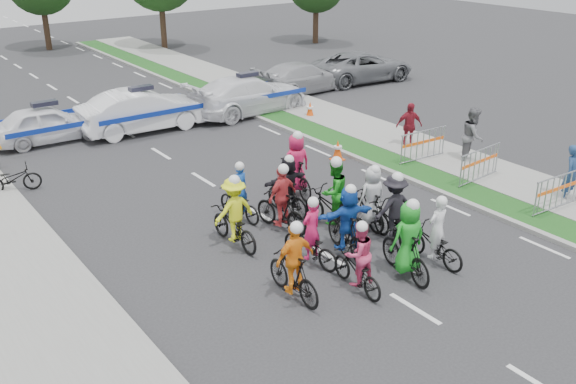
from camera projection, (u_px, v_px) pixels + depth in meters
ground at (415, 309)px, 13.41m from camera, size 90.00×90.00×0.00m
curb_right at (411, 180)px, 19.88m from camera, size 0.20×60.00×0.12m
grass_strip at (426, 176)px, 20.26m from camera, size 1.20×60.00×0.11m
sidewalk_right at (464, 164)px, 21.24m from camera, size 2.40×60.00×0.13m
sidewalk_left at (27, 301)px, 13.57m from camera, size 3.00×60.00×0.13m
rider_0 at (435, 241)px, 15.00m from camera, size 0.62×1.72×1.75m
rider_1 at (407, 247)px, 14.35m from camera, size 0.91×1.92×1.95m
rider_2 at (358, 264)px, 13.86m from camera, size 0.76×1.71×1.70m
rider_3 at (294, 269)px, 13.54m from camera, size 0.93×1.76×1.85m
rider_4 at (393, 216)px, 15.84m from camera, size 1.14×1.97×1.95m
rider_5 at (347, 225)px, 15.35m from camera, size 1.53×1.82×1.84m
rider_6 at (310, 242)px, 14.97m from camera, size 0.84×1.78×1.75m
rider_7 at (371, 203)px, 16.69m from camera, size 0.81×1.76×1.79m
rider_8 at (333, 202)px, 16.66m from camera, size 0.94×2.06×2.02m
rider_9 at (282, 205)px, 16.55m from camera, size 1.00×1.84×1.87m
rider_10 at (234, 219)px, 15.74m from camera, size 1.08×1.90×1.92m
rider_11 at (288, 189)px, 17.47m from camera, size 1.42×1.69×1.75m
rider_12 at (239, 200)px, 17.25m from camera, size 0.75×1.70×1.68m
rider_13 at (296, 171)px, 18.67m from camera, size 0.91×1.96×2.00m
police_car_0 at (47, 124)px, 23.28m from camera, size 4.06×1.78×1.36m
police_car_1 at (143, 111)px, 24.44m from camera, size 4.93×1.92×1.60m
police_car_2 at (248, 95)px, 26.75m from camera, size 5.53×2.55×1.56m
civilian_sedan at (302, 78)px, 30.00m from camera, size 5.05×2.40×1.42m
civilian_suv at (363, 66)px, 32.15m from camera, size 5.51×2.94×1.47m
spectator_0 at (572, 173)px, 18.27m from camera, size 0.67×0.50×1.69m
spectator_1 at (473, 136)px, 21.15m from camera, size 1.15×1.09×1.88m
spectator_2 at (409, 126)px, 22.54m from camera, size 1.05×0.75×1.66m
barrier_0 at (558, 194)px, 17.64m from camera, size 2.02×0.59×1.12m
barrier_1 at (479, 166)px, 19.61m from camera, size 2.03×0.65×1.12m
barrier_2 at (423, 146)px, 21.33m from camera, size 2.02×0.61×1.12m
cone_0 at (338, 150)px, 21.63m from camera, size 0.40×0.40×0.70m
cone_1 at (310, 110)px, 26.21m from camera, size 0.40×0.40×0.70m
parked_bike at (13, 179)px, 19.02m from camera, size 1.69×0.87×0.85m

